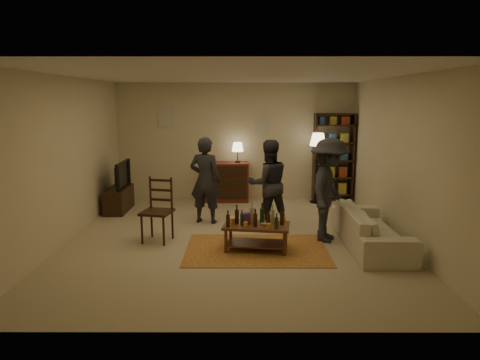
{
  "coord_description": "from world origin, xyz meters",
  "views": [
    {
      "loc": [
        0.13,
        -6.96,
        2.32
      ],
      "look_at": [
        0.11,
        0.1,
        0.99
      ],
      "focal_mm": 32.0,
      "sensor_mm": 36.0,
      "label": 1
    }
  ],
  "objects_px": {
    "dresser": "(227,181)",
    "dining_chair": "(158,207)",
    "person_left": "(205,180)",
    "person_by_sofa": "(329,190)",
    "floor_lamp": "(318,144)",
    "sofa": "(371,228)",
    "person_right": "(268,184)",
    "tv_stand": "(119,193)",
    "coffee_table": "(256,227)",
    "bookshelf": "(333,156)"
  },
  "relations": [
    {
      "from": "dining_chair",
      "to": "sofa",
      "type": "bearing_deg",
      "value": 7.83
    },
    {
      "from": "dresser",
      "to": "sofa",
      "type": "distance_m",
      "value": 3.93
    },
    {
      "from": "coffee_table",
      "to": "person_left",
      "type": "height_order",
      "value": "person_left"
    },
    {
      "from": "dining_chair",
      "to": "person_by_sofa",
      "type": "distance_m",
      "value": 2.82
    },
    {
      "from": "sofa",
      "to": "person_by_sofa",
      "type": "xyz_separation_m",
      "value": [
        -0.63,
        0.29,
        0.56
      ]
    },
    {
      "from": "tv_stand",
      "to": "person_right",
      "type": "bearing_deg",
      "value": -19.57
    },
    {
      "from": "coffee_table",
      "to": "floor_lamp",
      "type": "distance_m",
      "value": 3.6
    },
    {
      "from": "person_left",
      "to": "person_right",
      "type": "bearing_deg",
      "value": -178.13
    },
    {
      "from": "coffee_table",
      "to": "person_right",
      "type": "relative_size",
      "value": 0.67
    },
    {
      "from": "dining_chair",
      "to": "coffee_table",
      "type": "bearing_deg",
      "value": -3.92
    },
    {
      "from": "coffee_table",
      "to": "dresser",
      "type": "bearing_deg",
      "value": 99.59
    },
    {
      "from": "tv_stand",
      "to": "person_by_sofa",
      "type": "bearing_deg",
      "value": -25.45
    },
    {
      "from": "bookshelf",
      "to": "person_right",
      "type": "height_order",
      "value": "bookshelf"
    },
    {
      "from": "bookshelf",
      "to": "floor_lamp",
      "type": "xyz_separation_m",
      "value": [
        -0.4,
        -0.22,
        0.3
      ]
    },
    {
      "from": "bookshelf",
      "to": "person_left",
      "type": "bearing_deg",
      "value": -146.85
    },
    {
      "from": "dresser",
      "to": "floor_lamp",
      "type": "relative_size",
      "value": 0.86
    },
    {
      "from": "dining_chair",
      "to": "person_left",
      "type": "height_order",
      "value": "person_left"
    },
    {
      "from": "person_right",
      "to": "person_by_sofa",
      "type": "relative_size",
      "value": 0.94
    },
    {
      "from": "dresser",
      "to": "person_left",
      "type": "distance_m",
      "value": 1.83
    },
    {
      "from": "person_left",
      "to": "floor_lamp",
      "type": "bearing_deg",
      "value": -132.39
    },
    {
      "from": "dresser",
      "to": "person_by_sofa",
      "type": "relative_size",
      "value": 0.79
    },
    {
      "from": "coffee_table",
      "to": "tv_stand",
      "type": "bearing_deg",
      "value": 139.68
    },
    {
      "from": "tv_stand",
      "to": "dresser",
      "type": "bearing_deg",
      "value": 22.07
    },
    {
      "from": "person_right",
      "to": "dresser",
      "type": "bearing_deg",
      "value": -81.23
    },
    {
      "from": "coffee_table",
      "to": "bookshelf",
      "type": "distance_m",
      "value": 3.91
    },
    {
      "from": "sofa",
      "to": "dresser",
      "type": "bearing_deg",
      "value": 37.54
    },
    {
      "from": "floor_lamp",
      "to": "person_by_sofa",
      "type": "relative_size",
      "value": 0.92
    },
    {
      "from": "tv_stand",
      "to": "person_by_sofa",
      "type": "relative_size",
      "value": 0.61
    },
    {
      "from": "coffee_table",
      "to": "dining_chair",
      "type": "relative_size",
      "value": 1.0
    },
    {
      "from": "bookshelf",
      "to": "tv_stand",
      "type": "bearing_deg",
      "value": -168.2
    },
    {
      "from": "dining_chair",
      "to": "sofa",
      "type": "distance_m",
      "value": 3.46
    },
    {
      "from": "coffee_table",
      "to": "floor_lamp",
      "type": "height_order",
      "value": "floor_lamp"
    },
    {
      "from": "dresser",
      "to": "dining_chair",
      "type": "bearing_deg",
      "value": -110.42
    },
    {
      "from": "dresser",
      "to": "bookshelf",
      "type": "distance_m",
      "value": 2.5
    },
    {
      "from": "coffee_table",
      "to": "person_right",
      "type": "bearing_deg",
      "value": 78.55
    },
    {
      "from": "floor_lamp",
      "to": "person_by_sofa",
      "type": "height_order",
      "value": "person_by_sofa"
    },
    {
      "from": "person_by_sofa",
      "to": "bookshelf",
      "type": "bearing_deg",
      "value": 10.93
    },
    {
      "from": "person_by_sofa",
      "to": "dining_chair",
      "type": "bearing_deg",
      "value": 114.0
    },
    {
      "from": "coffee_table",
      "to": "dining_chair",
      "type": "distance_m",
      "value": 1.69
    },
    {
      "from": "dresser",
      "to": "tv_stand",
      "type": "bearing_deg",
      "value": -157.93
    },
    {
      "from": "person_by_sofa",
      "to": "person_right",
      "type": "bearing_deg",
      "value": 73.14
    },
    {
      "from": "coffee_table",
      "to": "floor_lamp",
      "type": "xyz_separation_m",
      "value": [
        1.48,
        3.14,
        0.96
      ]
    },
    {
      "from": "person_right",
      "to": "floor_lamp",
      "type": "bearing_deg",
      "value": -136.81
    },
    {
      "from": "dining_chair",
      "to": "person_left",
      "type": "distance_m",
      "value": 1.29
    },
    {
      "from": "dining_chair",
      "to": "sofa",
      "type": "relative_size",
      "value": 0.52
    },
    {
      "from": "dining_chair",
      "to": "person_by_sofa",
      "type": "xyz_separation_m",
      "value": [
        2.81,
        -0.01,
        0.29
      ]
    },
    {
      "from": "dining_chair",
      "to": "person_by_sofa",
      "type": "height_order",
      "value": "person_by_sofa"
    },
    {
      "from": "coffee_table",
      "to": "dining_chair",
      "type": "xyz_separation_m",
      "value": [
        -1.61,
        0.48,
        0.19
      ]
    },
    {
      "from": "dresser",
      "to": "coffee_table",
      "type": "bearing_deg",
      "value": -80.41
    },
    {
      "from": "floor_lamp",
      "to": "person_left",
      "type": "distance_m",
      "value": 2.92
    }
  ]
}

